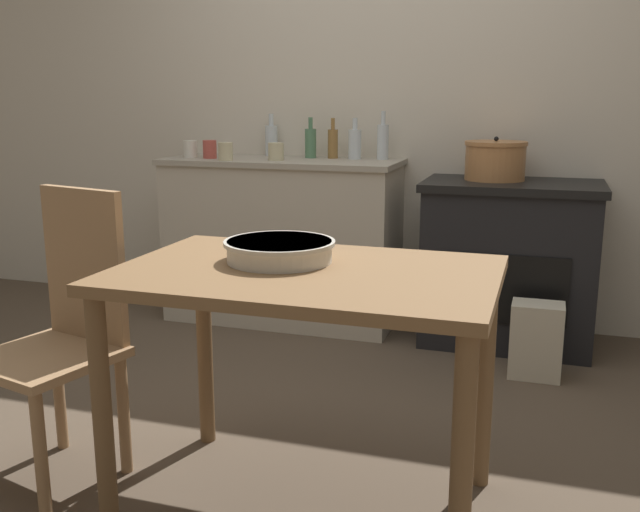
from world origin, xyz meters
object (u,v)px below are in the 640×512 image
at_px(chair, 63,330).
at_px(cup_right, 190,149).
at_px(bottle_center, 355,143).
at_px(flour_sack, 536,340).
at_px(bottle_far_left, 271,140).
at_px(bottle_mid_left, 333,143).
at_px(bottle_left, 383,141).
at_px(work_table, 306,306).
at_px(stock_pot, 495,161).
at_px(cup_far_right, 210,149).
at_px(bottle_center_left, 311,142).
at_px(stove, 509,263).
at_px(cup_center_right, 276,152).
at_px(cup_mid_right, 226,152).
at_px(mixing_bowl_large, 280,250).

bearing_deg(chair, cup_right, 118.06).
bearing_deg(bottle_center, flour_sack, -30.06).
height_order(chair, bottle_far_left, bottle_far_left).
bearing_deg(bottle_mid_left, bottle_left, 3.70).
bearing_deg(flour_sack, work_table, -115.86).
bearing_deg(stock_pot, cup_far_right, -175.70).
distance_m(bottle_left, bottle_center, 0.16).
height_order(flour_sack, bottle_center, bottle_center).
bearing_deg(bottle_mid_left, bottle_center_left, -174.47).
height_order(bottle_far_left, cup_far_right, bottle_far_left).
xyz_separation_m(chair, bottle_center_left, (0.21, 1.94, 0.50)).
relative_size(chair, stock_pot, 3.09).
xyz_separation_m(stove, cup_center_right, (-1.25, -0.08, 0.55)).
distance_m(cup_mid_right, cup_far_right, 0.18).
xyz_separation_m(bottle_mid_left, cup_right, (-0.78, -0.19, -0.04)).
relative_size(stove, cup_mid_right, 9.11).
distance_m(bottle_far_left, bottle_mid_left, 0.40).
height_order(bottle_mid_left, cup_center_right, bottle_mid_left).
relative_size(bottle_center, cup_far_right, 2.22).
bearing_deg(chair, cup_center_right, 101.16).
bearing_deg(stove, stock_pot, 155.89).
relative_size(flour_sack, mixing_bowl_large, 1.03).
height_order(cup_right, cup_far_right, cup_far_right).
bearing_deg(chair, bottle_mid_left, 94.03).
height_order(stock_pot, bottle_left, bottle_left).
bearing_deg(cup_mid_right, bottle_far_left, 73.13).
relative_size(stove, stock_pot, 2.82).
relative_size(work_table, bottle_center_left, 4.88).
xyz_separation_m(bottle_center_left, cup_far_right, (-0.53, -0.20, -0.04)).
height_order(bottle_mid_left, cup_mid_right, bottle_mid_left).
height_order(chair, bottle_center, bottle_center).
xyz_separation_m(bottle_far_left, bottle_mid_left, (0.39, -0.07, -0.01)).
height_order(stove, bottle_left, bottle_left).
height_order(work_table, bottle_left, bottle_left).
bearing_deg(cup_center_right, mixing_bowl_large, -68.45).
distance_m(chair, bottle_mid_left, 2.05).
xyz_separation_m(flour_sack, cup_right, (-1.94, 0.40, 0.80)).
relative_size(bottle_mid_left, cup_center_right, 2.36).
distance_m(flour_sack, bottle_mid_left, 1.54).
height_order(stock_pot, bottle_mid_left, bottle_mid_left).
height_order(bottle_far_left, bottle_center_left, bottle_far_left).
xyz_separation_m(bottle_center_left, cup_center_right, (-0.13, -0.20, -0.04)).
bearing_deg(cup_right, bottle_left, 11.16).
relative_size(bottle_left, bottle_center, 1.17).
height_order(bottle_far_left, bottle_mid_left, bottle_far_left).
relative_size(chair, bottle_center, 4.33).
bearing_deg(cup_center_right, cup_mid_right, -158.76).
xyz_separation_m(stock_pot, mixing_bowl_large, (-0.50, -1.77, -0.13)).
relative_size(cup_right, cup_far_right, 0.96).
distance_m(work_table, cup_center_right, 1.91).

